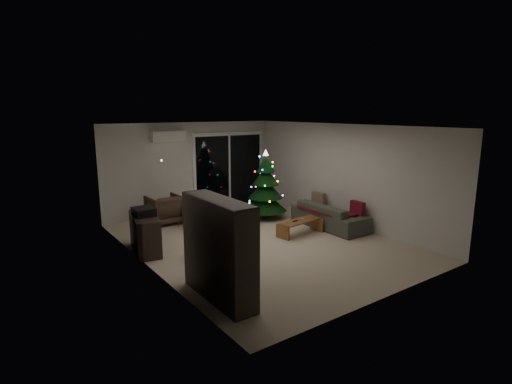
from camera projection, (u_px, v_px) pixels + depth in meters
room at (240, 184)px, 9.95m from camera, size 6.50×7.51×2.60m
bookshelf at (207, 252)px, 5.85m from camera, size 0.84×1.60×1.55m
media_cabinet at (145, 234)px, 8.05m from camera, size 0.68×1.27×0.75m
stereo at (144, 212)px, 7.96m from camera, size 0.38×0.45×0.16m
armchair at (164, 209)px, 10.07m from camera, size 0.79×0.81×0.73m
ottoman at (199, 218)px, 9.75m from camera, size 0.56×0.56×0.48m
cardboard_box_a at (200, 250)px, 7.81m from camera, size 0.43×0.34×0.29m
cardboard_box_b at (213, 232)px, 8.92m from camera, size 0.49×0.40×0.31m
side_table at (215, 204)px, 11.23m from camera, size 0.40×0.40×0.47m
floor_lamp at (162, 188)px, 10.73m from camera, size 0.25×0.25×1.54m
sofa at (329, 215)px, 9.76m from camera, size 0.88×2.06×0.59m
sofa_throw at (327, 211)px, 9.68m from camera, size 0.63×1.46×0.05m
cushion_a at (318, 200)px, 10.38m from camera, size 0.15×0.40×0.39m
cushion_b at (357, 210)px, 9.34m from camera, size 0.14×0.40×0.39m
coffee_table at (300, 228)px, 9.17m from camera, size 1.14×0.53×0.35m
remote_a at (295, 221)px, 9.05m from camera, size 0.14×0.04×0.02m
remote_b at (302, 219)px, 9.23m from camera, size 0.13×0.08×0.02m
christmas_tree at (266, 184)px, 10.47m from camera, size 1.41×1.41×1.82m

